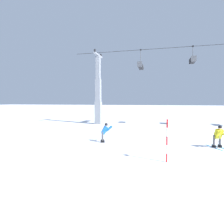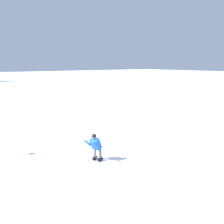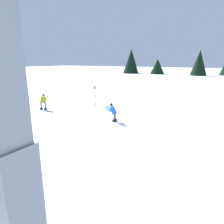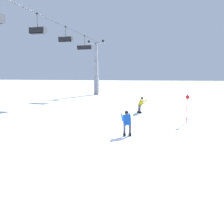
{
  "view_description": "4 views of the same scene",
  "coord_description": "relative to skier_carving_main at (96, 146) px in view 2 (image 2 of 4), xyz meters",
  "views": [
    {
      "loc": [
        3.19,
        -14.17,
        3.03
      ],
      "look_at": [
        -0.63,
        0.58,
        2.14
      ],
      "focal_mm": 30.0,
      "sensor_mm": 36.0,
      "label": 1
    },
    {
      "loc": [
        5.59,
        8.76,
        4.74
      ],
      "look_at": [
        -0.64,
        0.42,
        2.71
      ],
      "focal_mm": 40.61,
      "sensor_mm": 36.0,
      "label": 2
    },
    {
      "loc": [
        -8.27,
        11.24,
        4.53
      ],
      "look_at": [
        -0.92,
        -0.71,
        0.85
      ],
      "focal_mm": 31.38,
      "sensor_mm": 36.0,
      "label": 3
    },
    {
      "loc": [
        -12.63,
        -3.36,
        3.43
      ],
      "look_at": [
        -1.33,
        -0.33,
        1.42
      ],
      "focal_mm": 34.29,
      "sensor_mm": 36.0,
      "label": 4
    }
  ],
  "objects": [
    {
      "name": "ground_plane",
      "position": [
        0.77,
        1.07,
        -0.81
      ],
      "size": [
        260.0,
        260.0,
        0.0
      ],
      "primitive_type": "plane",
      "color": "white"
    },
    {
      "name": "skier_carving_main",
      "position": [
        0.0,
        0.0,
        0.0
      ],
      "size": [
        1.8,
        1.1,
        1.55
      ],
      "color": "white",
      "rests_on": "ground_plane"
    }
  ]
}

